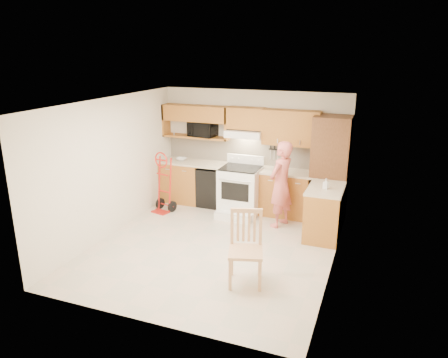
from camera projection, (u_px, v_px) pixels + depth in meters
The scene contains 28 objects.
floor at pixel (214, 248), 7.36m from camera, with size 4.00×4.50×0.02m, color #C1AE97.
ceiling at pixel (213, 102), 6.62m from camera, with size 4.00×4.50×0.02m, color white.
wall_back at pixel (253, 150), 9.01m from camera, with size 4.00×0.02×2.50m, color beige.
wall_front at pixel (140, 231), 4.97m from camera, with size 4.00×0.02×2.50m, color beige.
wall_left at pixel (111, 167), 7.67m from camera, with size 0.02×4.50×2.50m, color beige.
wall_right at pixel (338, 193), 6.30m from camera, with size 0.02×4.50×2.50m, color beige.
backsplash at pixel (253, 152), 9.00m from camera, with size 3.92×0.03×0.55m, color beige.
lower_cab_left at pixel (183, 182), 9.49m from camera, with size 0.90×0.60×0.90m, color #A46D27.
dishwasher at pixel (213, 186), 9.25m from camera, with size 0.60×0.60×0.85m, color black.
lower_cab_right at pixel (287, 194), 8.68m from camera, with size 1.14×0.60×0.90m, color #A46D27.
countertop_left at pixel (194, 163), 9.25m from camera, with size 1.50×0.63×0.04m, color beige.
countertop_right at pixel (288, 172), 8.54m from camera, with size 1.14×0.63×0.04m, color beige.
cab_return_right at pixel (324, 213), 7.67m from camera, with size 0.60×1.00×0.90m, color #A46D27.
countertop_return at pixel (326, 189), 7.53m from camera, with size 0.63×1.00×0.04m, color beige.
pantry_tall at pixel (330, 170), 8.23m from camera, with size 0.70×0.60×2.10m, color brown.
upper_cab_left at pixel (196, 113), 9.06m from camera, with size 1.50×0.33×0.34m, color #A46D27.
upper_shelf_mw at pixel (196, 137), 9.21m from camera, with size 1.50×0.33×0.04m, color #A46D27.
upper_cab_center at pixel (246, 118), 8.69m from camera, with size 0.76×0.33×0.44m, color #A46D27.
upper_cab_right at pixel (291, 128), 8.41m from camera, with size 1.14×0.33×0.70m, color #A46D27.
range_hood at pixel (245, 134), 8.72m from camera, with size 0.76×0.46×0.14m, color white.
knife_strip at pixel (278, 153), 8.77m from camera, with size 0.40×0.05×0.29m, color black, non-canonical shape.
microwave at pixel (203, 129), 9.11m from camera, with size 0.58×0.39×0.32m, color black.
range at pixel (239, 187), 8.66m from camera, with size 0.80×1.05×1.18m, color white, non-canonical shape.
person at pixel (281, 184), 8.03m from camera, with size 0.61×0.40×1.68m, color #CA615B.
hand_truck at pixel (162, 185), 8.82m from camera, with size 0.46×0.42×1.16m, color red, non-canonical shape.
dining_chair at pixel (246, 249), 6.09m from camera, with size 0.49×0.53×1.09m, color tan, non-canonical shape.
soap_bottle at pixel (326, 184), 7.44m from camera, with size 0.08×0.09×0.19m, color white.
bowl at pixel (181, 159), 9.35m from camera, with size 0.23×0.23×0.06m, color white.
Camera 1 is at (2.55, -6.18, 3.31)m, focal length 33.93 mm.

